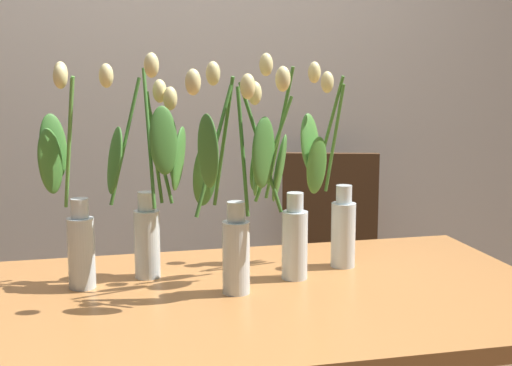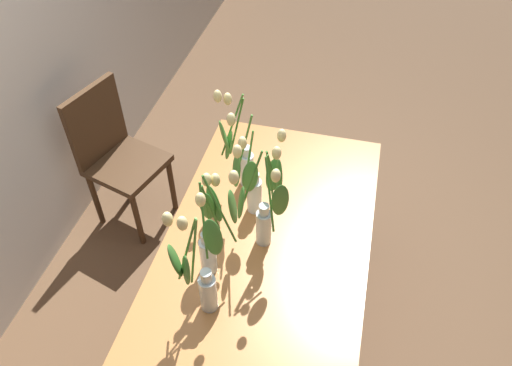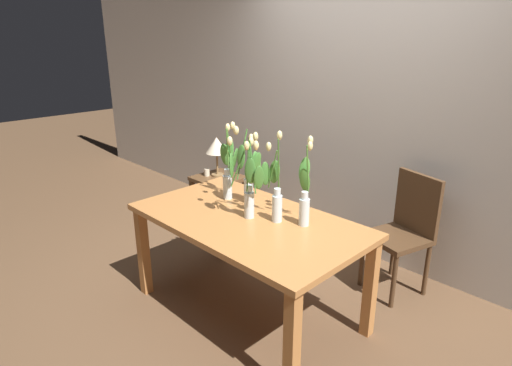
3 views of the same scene
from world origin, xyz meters
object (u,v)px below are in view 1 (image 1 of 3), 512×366
(dining_table, at_px, (238,330))
(tulip_vase_3, at_px, (283,210))
(dining_chair, at_px, (330,254))
(tulip_vase_1, at_px, (72,213))
(tulip_vase_2, at_px, (151,191))
(tulip_vase_4, at_px, (237,200))
(tulip_vase_0, at_px, (334,201))

(dining_table, bearing_deg, tulip_vase_3, 36.98)
(dining_table, height_order, dining_chair, dining_chair)
(tulip_vase_1, distance_m, dining_chair, 1.41)
(tulip_vase_1, bearing_deg, dining_table, -23.38)
(dining_table, xyz_separation_m, tulip_vase_1, (-0.39, 0.17, 0.28))
(dining_table, distance_m, tulip_vase_3, 0.33)
(tulip_vase_2, distance_m, tulip_vase_4, 0.26)
(tulip_vase_0, height_order, dining_chair, tulip_vase_0)
(tulip_vase_2, height_order, tulip_vase_4, tulip_vase_2)
(tulip_vase_2, bearing_deg, tulip_vase_1, -176.49)
(tulip_vase_4, bearing_deg, dining_chair, 59.90)
(tulip_vase_1, height_order, tulip_vase_4, same)
(tulip_vase_3, bearing_deg, tulip_vase_0, 28.46)
(tulip_vase_0, distance_m, tulip_vase_2, 0.51)
(tulip_vase_1, xyz_separation_m, dining_chair, (1.00, 0.90, -0.41))
(tulip_vase_0, height_order, tulip_vase_4, tulip_vase_4)
(tulip_vase_1, bearing_deg, tulip_vase_4, -22.31)
(tulip_vase_3, relative_size, tulip_vase_4, 1.04)
(dining_table, xyz_separation_m, dining_chair, (0.62, 1.07, -0.12))
(tulip_vase_4, height_order, dining_chair, tulip_vase_4)
(tulip_vase_1, distance_m, tulip_vase_2, 0.20)
(tulip_vase_2, xyz_separation_m, tulip_vase_4, (0.19, -0.17, 0.00))
(dining_table, xyz_separation_m, tulip_vase_0, (0.32, 0.20, 0.27))
(tulip_vase_2, relative_size, tulip_vase_3, 1.00)
(dining_table, height_order, tulip_vase_0, tulip_vase_0)
(dining_chair, bearing_deg, tulip_vase_1, -138.09)
(tulip_vase_0, relative_size, tulip_vase_3, 0.96)
(tulip_vase_0, distance_m, tulip_vase_3, 0.20)
(dining_table, bearing_deg, tulip_vase_0, 32.57)
(tulip_vase_4, bearing_deg, tulip_vase_0, 31.60)
(tulip_vase_1, relative_size, dining_chair, 0.61)
(dining_chair, bearing_deg, tulip_vase_2, -132.19)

